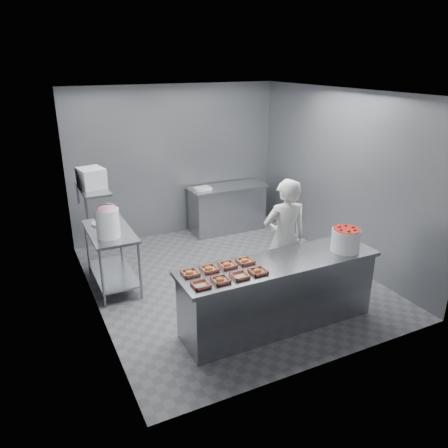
{
  "coord_description": "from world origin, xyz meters",
  "views": [
    {
      "loc": [
        -2.73,
        -5.37,
        3.23
      ],
      "look_at": [
        -0.2,
        -0.2,
        1.03
      ],
      "focal_mm": 35.0,
      "sensor_mm": 36.0,
      "label": 1
    }
  ],
  "objects": [
    {
      "name": "tray_0",
      "position": [
        -1.12,
        -1.5,
        0.92
      ],
      "size": [
        0.19,
        0.18,
        0.04
      ],
      "color": "tan",
      "rests_on": "service_counter"
    },
    {
      "name": "paper_stack",
      "position": [
        0.38,
        1.9,
        0.92
      ],
      "size": [
        0.31,
        0.23,
        0.05
      ],
      "primitive_type": "cube",
      "rotation": [
        0.0,
        0.0,
        0.04
      ],
      "color": "silver",
      "rests_on": "back_counter"
    },
    {
      "name": "wall_back",
      "position": [
        0.0,
        2.25,
        1.4
      ],
      "size": [
        4.0,
        0.04,
        2.8
      ],
      "primitive_type": "cube",
      "color": "slate",
      "rests_on": "ground"
    },
    {
      "name": "strawberry_tub",
      "position": [
        0.92,
        -1.45,
        1.06
      ],
      "size": [
        0.36,
        0.36,
        0.3
      ],
      "color": "white",
      "rests_on": "service_counter"
    },
    {
      "name": "wall_right",
      "position": [
        2.0,
        0.0,
        1.4
      ],
      "size": [
        0.04,
        4.5,
        2.8
      ],
      "primitive_type": "cube",
      "color": "slate",
      "rests_on": "ground"
    },
    {
      "name": "service_counter",
      "position": [
        0.0,
        -1.35,
        0.45
      ],
      "size": [
        2.6,
        0.7,
        0.9
      ],
      "color": "slate",
      "rests_on": "ground"
    },
    {
      "name": "tray_1",
      "position": [
        -0.88,
        -1.5,
        0.92
      ],
      "size": [
        0.19,
        0.18,
        0.06
      ],
      "color": "tan",
      "rests_on": "service_counter"
    },
    {
      "name": "glaze_bucket",
      "position": [
        -1.71,
        0.35,
        1.11
      ],
      "size": [
        0.34,
        0.32,
        0.49
      ],
      "color": "white",
      "rests_on": "prep_table"
    },
    {
      "name": "tray_5",
      "position": [
        -0.88,
        -1.2,
        0.92
      ],
      "size": [
        0.19,
        0.18,
        0.06
      ],
      "color": "tan",
      "rests_on": "service_counter"
    },
    {
      "name": "tray_6",
      "position": [
        -0.64,
        -1.2,
        0.92
      ],
      "size": [
        0.19,
        0.18,
        0.06
      ],
      "color": "tan",
      "rests_on": "service_counter"
    },
    {
      "name": "tray_7",
      "position": [
        -0.4,
        -1.2,
        0.92
      ],
      "size": [
        0.19,
        0.18,
        0.06
      ],
      "color": "tan",
      "rests_on": "service_counter"
    },
    {
      "name": "prep_table",
      "position": [
        -1.65,
        0.6,
        0.59
      ],
      "size": [
        0.6,
        1.2,
        0.9
      ],
      "color": "slate",
      "rests_on": "ground"
    },
    {
      "name": "bucket_lid",
      "position": [
        -1.69,
        0.91,
        0.91
      ],
      "size": [
        0.39,
        0.39,
        0.02
      ],
      "primitive_type": "cylinder",
      "rotation": [
        0.0,
        0.0,
        -0.33
      ],
      "color": "white",
      "rests_on": "prep_table"
    },
    {
      "name": "wall_left",
      "position": [
        -2.0,
        0.0,
        1.4
      ],
      "size": [
        0.04,
        4.5,
        2.8
      ],
      "primitive_type": "cube",
      "color": "slate",
      "rests_on": "ground"
    },
    {
      "name": "tray_4",
      "position": [
        -1.12,
        -1.2,
        0.92
      ],
      "size": [
        0.19,
        0.18,
        0.06
      ],
      "color": "tan",
      "rests_on": "service_counter"
    },
    {
      "name": "tray_3",
      "position": [
        -0.4,
        -1.5,
        0.92
      ],
      "size": [
        0.19,
        0.18,
        0.06
      ],
      "color": "tan",
      "rests_on": "service_counter"
    },
    {
      "name": "worker",
      "position": [
        0.46,
        -0.75,
        0.87
      ],
      "size": [
        0.68,
        0.5,
        1.74
      ],
      "primitive_type": "imported",
      "rotation": [
        0.0,
        0.0,
        3.01
      ],
      "color": "silver",
      "rests_on": "ground"
    },
    {
      "name": "ceiling",
      "position": [
        0.0,
        0.0,
        2.8
      ],
      "size": [
        4.5,
        4.5,
        0.0
      ],
      "primitive_type": "plane",
      "rotation": [
        3.14,
        0.0,
        0.0
      ],
      "color": "white",
      "rests_on": "wall_back"
    },
    {
      "name": "floor",
      "position": [
        0.0,
        0.0,
        0.0
      ],
      "size": [
        4.5,
        4.5,
        0.0
      ],
      "primitive_type": "plane",
      "color": "#4C4C51",
      "rests_on": "ground"
    },
    {
      "name": "tray_2",
      "position": [
        -0.64,
        -1.5,
        0.92
      ],
      "size": [
        0.19,
        0.18,
        0.04
      ],
      "color": "tan",
      "rests_on": "service_counter"
    },
    {
      "name": "wall_shelf",
      "position": [
        -1.82,
        0.6,
        1.55
      ],
      "size": [
        0.35,
        0.9,
        0.03
      ],
      "primitive_type": "cube",
      "color": "slate",
      "rests_on": "wall_left"
    },
    {
      "name": "rag",
      "position": [
        -1.54,
        1.04,
        0.91
      ],
      "size": [
        0.16,
        0.14,
        0.02
      ],
      "primitive_type": "cube",
      "rotation": [
        0.0,
        0.0,
        -0.22
      ],
      "color": "#CCB28C",
      "rests_on": "prep_table"
    },
    {
      "name": "back_counter",
      "position": [
        0.9,
        1.9,
        0.45
      ],
      "size": [
        1.5,
        0.6,
        0.9
      ],
      "color": "slate",
      "rests_on": "ground"
    },
    {
      "name": "appliance",
      "position": [
        -1.82,
        0.59,
        1.7
      ],
      "size": [
        0.37,
        0.41,
        0.27
      ],
      "primitive_type": "cube",
      "rotation": [
        0.0,
        0.0,
        0.18
      ],
      "color": "gray",
      "rests_on": "wall_shelf"
    }
  ]
}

